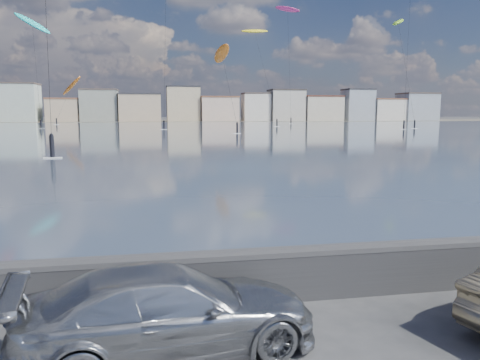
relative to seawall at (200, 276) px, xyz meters
name	(u,v)px	position (x,y,z in m)	size (l,w,h in m)	color
bay_water	(158,130)	(0.00, 88.80, -0.58)	(500.00, 177.00, 0.00)	#39465B
far_shore_strip	(156,121)	(0.00, 197.30, -0.57)	(500.00, 60.00, 0.00)	#4C473D
seawall	(200,276)	(0.00, 0.00, 0.00)	(400.00, 0.36, 1.08)	#28282B
far_buildings	(159,106)	(1.31, 183.30, 5.44)	(240.79, 13.26, 14.60)	beige
car_silver	(169,311)	(-0.63, -1.63, 0.08)	(1.85, 4.56, 1.32)	#A3A5A9
kitesurfer_0	(32,24)	(-29.04, 115.49, 24.08)	(9.64, 14.17, 28.18)	#19BFBF
kitesurfer_6	(222,55)	(11.56, 77.13, 13.21)	(3.87, 10.38, 15.81)	orange
kitesurfer_8	(71,86)	(-26.76, 152.43, 11.39)	(8.40, 19.18, 15.78)	orange
kitesurfer_10	(255,33)	(26.70, 119.16, 24.26)	(8.16, 13.62, 26.29)	yellow
kitesurfer_12	(398,24)	(57.45, 98.93, 24.06)	(7.06, 15.53, 26.86)	#8CD826
kitesurfer_13	(288,11)	(43.76, 147.31, 36.25)	(8.44, 13.64, 39.05)	#E5338C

